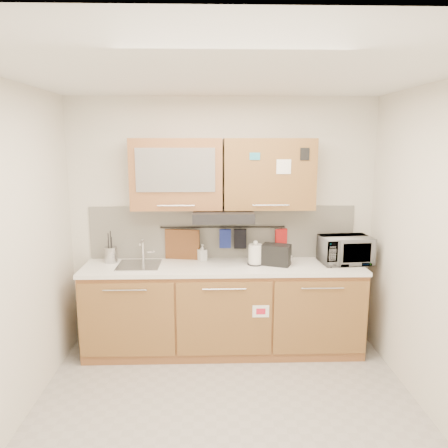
{
  "coord_description": "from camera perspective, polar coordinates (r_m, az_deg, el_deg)",
  "views": [
    {
      "loc": [
        -0.12,
        -3.05,
        2.16
      ],
      "look_at": [
        0.0,
        1.05,
        1.37
      ],
      "focal_mm": 35.0,
      "sensor_mm": 36.0,
      "label": 1
    }
  ],
  "objects": [
    {
      "name": "pot_holder",
      "position": [
        4.66,
        7.48,
        -1.62
      ],
      "size": [
        0.13,
        0.06,
        0.16
      ],
      "primitive_type": "cube",
      "rotation": [
        0.0,
        0.0,
        0.3
      ],
      "color": "red",
      "rests_on": "utensil_rail"
    },
    {
      "name": "range_hood",
      "position": [
        4.37,
        -0.11,
        1.13
      ],
      "size": [
        0.6,
        0.46,
        0.1
      ],
      "primitive_type": "cube",
      "color": "black",
      "rests_on": "upper_cabinets"
    },
    {
      "name": "microwave",
      "position": [
        4.64,
        15.56,
        -3.27
      ],
      "size": [
        0.53,
        0.39,
        0.28
      ],
      "primitive_type": "imported",
      "rotation": [
        0.0,
        0.0,
        0.1
      ],
      "color": "#999999",
      "rests_on": "countertop"
    },
    {
      "name": "toaster",
      "position": [
        4.44,
        6.85,
        -3.98
      ],
      "size": [
        0.32,
        0.26,
        0.21
      ],
      "rotation": [
        0.0,
        0.0,
        -0.39
      ],
      "color": "black",
      "rests_on": "countertop"
    },
    {
      "name": "utensil_crock",
      "position": [
        4.65,
        -14.56,
        -3.87
      ],
      "size": [
        0.14,
        0.14,
        0.33
      ],
      "rotation": [
        0.0,
        0.0,
        0.06
      ],
      "color": "#A8A8AC",
      "rests_on": "countertop"
    },
    {
      "name": "upper_cabinets",
      "position": [
        4.39,
        -0.2,
        6.58
      ],
      "size": [
        1.82,
        0.37,
        0.7
      ],
      "color": "#9F6038",
      "rests_on": "wall_back"
    },
    {
      "name": "sink",
      "position": [
        4.5,
        -11.02,
        -5.27
      ],
      "size": [
        0.42,
        0.4,
        0.26
      ],
      "color": "silver",
      "rests_on": "countertop"
    },
    {
      "name": "kettle",
      "position": [
        4.44,
        4.14,
        -4.06
      ],
      "size": [
        0.18,
        0.16,
        0.25
      ],
      "rotation": [
        0.0,
        0.0,
        0.09
      ],
      "color": "white",
      "rests_on": "countertop"
    },
    {
      "name": "backsplash",
      "position": [
        4.64,
        -0.19,
        -1.05
      ],
      "size": [
        2.8,
        0.02,
        0.56
      ],
      "primitive_type": "cube",
      "color": "silver",
      "rests_on": "countertop"
    },
    {
      "name": "dark_pouch",
      "position": [
        4.61,
        2.12,
        -1.94
      ],
      "size": [
        0.13,
        0.05,
        0.21
      ],
      "primitive_type": "cube",
      "rotation": [
        0.0,
        0.0,
        -0.08
      ],
      "color": "black",
      "rests_on": "utensil_rail"
    },
    {
      "name": "utensil_rail",
      "position": [
        4.59,
        -0.18,
        -0.42
      ],
      "size": [
        1.3,
        0.02,
        0.02
      ],
      "primitive_type": "cylinder",
      "rotation": [
        0.0,
        1.57,
        0.0
      ],
      "color": "black",
      "rests_on": "backsplash"
    },
    {
      "name": "wall_back",
      "position": [
        4.64,
        -0.19,
        0.19
      ],
      "size": [
        3.2,
        0.0,
        3.2
      ],
      "primitive_type": "plane",
      "rotation": [
        1.57,
        0.0,
        0.0
      ],
      "color": "silver",
      "rests_on": "ground"
    },
    {
      "name": "wall_right",
      "position": [
        3.61,
        26.89,
        -4.1
      ],
      "size": [
        0.0,
        3.0,
        3.0
      ],
      "primitive_type": "plane",
      "rotation": [
        1.57,
        0.0,
        -1.57
      ],
      "color": "silver",
      "rests_on": "ground"
    },
    {
      "name": "ceiling",
      "position": [
        3.09,
        0.56,
        19.09
      ],
      "size": [
        3.2,
        3.2,
        0.0
      ],
      "primitive_type": "plane",
      "rotation": [
        3.14,
        0.0,
        0.0
      ],
      "color": "white",
      "rests_on": "wall_back"
    },
    {
      "name": "oven_mitt",
      "position": [
        4.61,
        0.15,
        -1.92
      ],
      "size": [
        0.12,
        0.03,
        0.2
      ],
      "primitive_type": "cube",
      "rotation": [
        0.0,
        0.0,
        -0.03
      ],
      "color": "navy",
      "rests_on": "utensil_rail"
    },
    {
      "name": "wall_left",
      "position": [
        3.5,
        -26.75,
        -4.51
      ],
      "size": [
        0.0,
        3.0,
        3.0
      ],
      "primitive_type": "plane",
      "rotation": [
        1.57,
        0.0,
        1.57
      ],
      "color": "silver",
      "rests_on": "ground"
    },
    {
      "name": "countertop",
      "position": [
        4.43,
        -0.09,
        -5.65
      ],
      "size": [
        2.82,
        0.62,
        0.04
      ],
      "primitive_type": "cube",
      "color": "white",
      "rests_on": "base_cabinet"
    },
    {
      "name": "cutting_board",
      "position": [
        4.64,
        -5.45,
        -3.47
      ],
      "size": [
        0.37,
        0.09,
        0.45
      ],
      "primitive_type": "cube",
      "rotation": [
        0.0,
        0.0,
        -0.18
      ],
      "color": "brown",
      "rests_on": "utensil_rail"
    },
    {
      "name": "base_cabinet",
      "position": [
        4.6,
        -0.09,
        -11.56
      ],
      "size": [
        2.8,
        0.64,
        0.88
      ],
      "color": "#9F6038",
      "rests_on": "floor"
    },
    {
      "name": "soap_bottle",
      "position": [
        4.58,
        -2.85,
        -3.72
      ],
      "size": [
        0.11,
        0.11,
        0.18
      ],
      "primitive_type": "imported",
      "rotation": [
        0.0,
        0.0,
        0.45
      ],
      "color": "#999999",
      "rests_on": "countertop"
    },
    {
      "name": "floor",
      "position": [
        3.74,
        0.48,
        -24.37
      ],
      "size": [
        3.2,
        3.2,
        0.0
      ],
      "primitive_type": "plane",
      "color": "#9E9993",
      "rests_on": "ground"
    }
  ]
}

